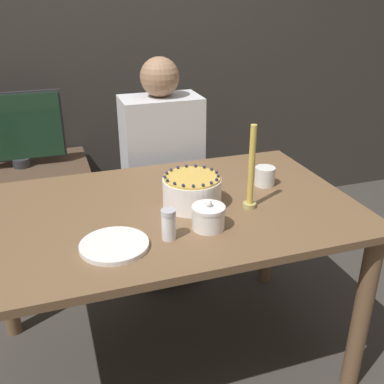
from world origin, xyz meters
name	(u,v)px	position (x,y,z in m)	size (l,w,h in m)	color
ground_plane	(170,355)	(0.00, 0.00, 0.00)	(12.00, 12.00, 0.00)	#3D3833
wall_behind	(102,28)	(0.00, 1.40, 1.30)	(8.00, 0.05, 2.60)	#38332D
dining_table	(167,233)	(0.00, 0.00, 0.64)	(1.47, 0.90, 0.75)	brown
cake	(192,191)	(0.10, -0.01, 0.81)	(0.23, 0.23, 0.13)	white
sugar_bowl	(208,217)	(0.10, -0.20, 0.80)	(0.12, 0.12, 0.11)	white
sugar_shaker	(169,224)	(-0.05, -0.23, 0.81)	(0.05, 0.05, 0.11)	white
plate_stack	(114,245)	(-0.24, -0.23, 0.76)	(0.23, 0.23, 0.02)	white
candle	(251,174)	(0.31, -0.10, 0.89)	(0.05, 0.05, 0.33)	tan
cup	(265,176)	(0.46, 0.07, 0.79)	(0.09, 0.09, 0.08)	white
person_man_blue_shirt	(163,189)	(0.16, 0.65, 0.53)	(0.40, 0.34, 1.23)	#473D33
side_cabinet	(30,211)	(-0.56, 1.10, 0.29)	(0.73, 0.51, 0.58)	#4C3828
tv_monitor	(16,129)	(-0.56, 1.10, 0.81)	(0.51, 0.10, 0.43)	#2D2D33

